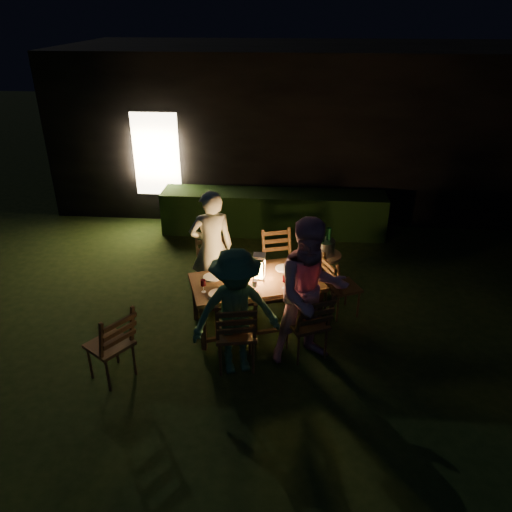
# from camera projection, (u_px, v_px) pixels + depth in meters

# --- Properties ---
(garden_envelope) EXTENTS (40.00, 40.00, 3.20)m
(garden_envelope) POSITION_uv_depth(u_px,v_px,m) (302.00, 124.00, 11.07)
(garden_envelope) COLOR black
(garden_envelope) RESTS_ON ground
(dining_table) EXTENTS (1.89, 1.36, 0.71)m
(dining_table) POSITION_uv_depth(u_px,v_px,m) (256.00, 285.00, 6.59)
(dining_table) COLOR #472D17
(dining_table) RESTS_ON ground
(chair_near_left) EXTENTS (0.56, 0.59, 1.06)m
(chair_near_left) POSITION_uv_depth(u_px,v_px,m) (236.00, 344.00, 5.96)
(chair_near_left) COLOR #472D17
(chair_near_left) RESTS_ON ground
(chair_near_right) EXTENTS (0.61, 0.63, 1.01)m
(chair_near_right) POSITION_uv_depth(u_px,v_px,m) (307.00, 334.00, 6.17)
(chair_near_right) COLOR #472D17
(chair_near_right) RESTS_ON ground
(chair_far_left) EXTENTS (0.56, 0.58, 0.98)m
(chair_far_left) POSITION_uv_depth(u_px,v_px,m) (214.00, 283.00, 7.31)
(chair_far_left) COLOR #472D17
(chair_far_left) RESTS_ON ground
(chair_far_right) EXTENTS (0.57, 0.59, 1.00)m
(chair_far_right) POSITION_uv_depth(u_px,v_px,m) (279.00, 275.00, 7.53)
(chair_far_right) COLOR #472D17
(chair_far_right) RESTS_ON ground
(chair_end) EXTENTS (0.59, 0.57, 0.95)m
(chair_end) POSITION_uv_depth(u_px,v_px,m) (341.00, 296.00, 7.01)
(chair_end) COLOR #472D17
(chair_end) RESTS_ON ground
(chair_spare) EXTENTS (0.65, 0.65, 1.01)m
(chair_spare) POSITION_uv_depth(u_px,v_px,m) (112.00, 356.00, 5.79)
(chair_spare) COLOR #472D17
(chair_spare) RESTS_ON ground
(person_house_side) EXTENTS (0.72, 0.59, 1.71)m
(person_house_side) POSITION_uv_depth(u_px,v_px,m) (212.00, 248.00, 7.10)
(person_house_side) COLOR beige
(person_house_side) RESTS_ON ground
(person_opp_right) EXTENTS (1.09, 0.96, 1.87)m
(person_opp_right) POSITION_uv_depth(u_px,v_px,m) (311.00, 293.00, 5.84)
(person_opp_right) COLOR #CB8BA2
(person_opp_right) RESTS_ON ground
(person_opp_left) EXTENTS (1.17, 0.90, 1.60)m
(person_opp_left) POSITION_uv_depth(u_px,v_px,m) (236.00, 313.00, 5.71)
(person_opp_left) COLOR #346846
(person_opp_left) RESTS_ON ground
(lantern) EXTENTS (0.16, 0.16, 0.35)m
(lantern) POSITION_uv_depth(u_px,v_px,m) (259.00, 268.00, 6.54)
(lantern) COLOR white
(lantern) RESTS_ON dining_table
(plate_far_left) EXTENTS (0.25, 0.25, 0.01)m
(plate_far_left) POSITION_uv_depth(u_px,v_px,m) (212.00, 277.00, 6.62)
(plate_far_left) COLOR white
(plate_far_left) RESTS_ON dining_table
(plate_near_left) EXTENTS (0.25, 0.25, 0.01)m
(plate_near_left) POSITION_uv_depth(u_px,v_px,m) (218.00, 294.00, 6.24)
(plate_near_left) COLOR white
(plate_near_left) RESTS_ON dining_table
(plate_far_right) EXTENTS (0.25, 0.25, 0.01)m
(plate_far_right) POSITION_uv_depth(u_px,v_px,m) (284.00, 268.00, 6.84)
(plate_far_right) COLOR white
(plate_far_right) RESTS_ON dining_table
(plate_near_right) EXTENTS (0.25, 0.25, 0.01)m
(plate_near_right) POSITION_uv_depth(u_px,v_px,m) (294.00, 284.00, 6.46)
(plate_near_right) COLOR white
(plate_near_right) RESTS_ON dining_table
(wineglass_a) EXTENTS (0.06, 0.06, 0.18)m
(wineglass_a) POSITION_uv_depth(u_px,v_px,m) (230.00, 267.00, 6.69)
(wineglass_a) COLOR #59070F
(wineglass_a) RESTS_ON dining_table
(wineglass_b) EXTENTS (0.06, 0.06, 0.18)m
(wineglass_b) POSITION_uv_depth(u_px,v_px,m) (203.00, 286.00, 6.25)
(wineglass_b) COLOR #59070F
(wineglass_b) RESTS_ON dining_table
(wineglass_c) EXTENTS (0.06, 0.06, 0.18)m
(wineglass_c) POSITION_uv_depth(u_px,v_px,m) (285.00, 282.00, 6.34)
(wineglass_c) COLOR #59070F
(wineglass_c) RESTS_ON dining_table
(wineglass_d) EXTENTS (0.06, 0.06, 0.18)m
(wineglass_d) POSITION_uv_depth(u_px,v_px,m) (297.00, 263.00, 6.81)
(wineglass_d) COLOR #59070F
(wineglass_d) RESTS_ON dining_table
(wineglass_e) EXTENTS (0.06, 0.06, 0.18)m
(wineglass_e) POSITION_uv_depth(u_px,v_px,m) (255.00, 287.00, 6.23)
(wineglass_e) COLOR silver
(wineglass_e) RESTS_ON dining_table
(bottle_table) EXTENTS (0.07, 0.07, 0.28)m
(bottle_table) POSITION_uv_depth(u_px,v_px,m) (238.00, 273.00, 6.44)
(bottle_table) COLOR #0F471E
(bottle_table) RESTS_ON dining_table
(napkin_left) EXTENTS (0.18, 0.14, 0.01)m
(napkin_left) POSITION_uv_depth(u_px,v_px,m) (251.00, 294.00, 6.24)
(napkin_left) COLOR red
(napkin_left) RESTS_ON dining_table
(napkin_right) EXTENTS (0.18, 0.14, 0.01)m
(napkin_right) POSITION_uv_depth(u_px,v_px,m) (304.00, 286.00, 6.41)
(napkin_right) COLOR red
(napkin_right) RESTS_ON dining_table
(phone) EXTENTS (0.14, 0.07, 0.01)m
(phone) POSITION_uv_depth(u_px,v_px,m) (214.00, 298.00, 6.16)
(phone) COLOR black
(phone) RESTS_ON dining_table
(side_table) EXTENTS (0.51, 0.51, 0.68)m
(side_table) POSITION_uv_depth(u_px,v_px,m) (324.00, 259.00, 7.34)
(side_table) COLOR olive
(side_table) RESTS_ON ground
(ice_bucket) EXTENTS (0.30, 0.30, 0.22)m
(ice_bucket) POSITION_uv_depth(u_px,v_px,m) (325.00, 247.00, 7.25)
(ice_bucket) COLOR #A5A8AD
(ice_bucket) RESTS_ON side_table
(bottle_bucket_a) EXTENTS (0.07, 0.07, 0.32)m
(bottle_bucket_a) POSITION_uv_depth(u_px,v_px,m) (321.00, 245.00, 7.20)
(bottle_bucket_a) COLOR #0F471E
(bottle_bucket_a) RESTS_ON side_table
(bottle_bucket_b) EXTENTS (0.07, 0.07, 0.32)m
(bottle_bucket_b) POSITION_uv_depth(u_px,v_px,m) (328.00, 243.00, 7.26)
(bottle_bucket_b) COLOR #0F471E
(bottle_bucket_b) RESTS_ON side_table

